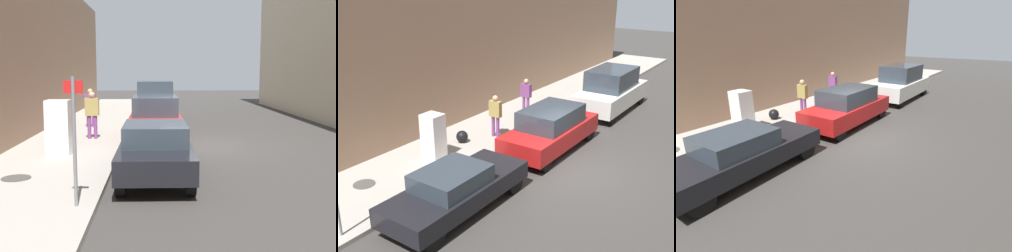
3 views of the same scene
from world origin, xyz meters
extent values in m
plane|color=#383533|center=(0.00, 0.00, 0.00)|extent=(80.00, 80.00, 0.00)
cube|color=#9E998E|center=(-4.41, 0.00, 0.07)|extent=(3.63, 44.00, 0.14)
cube|color=#937056|center=(-7.26, 0.00, 3.66)|extent=(2.06, 39.60, 7.32)
cube|color=white|center=(-4.39, -2.28, 0.98)|extent=(0.71, 0.65, 1.69)
cube|color=black|center=(-4.39, -1.95, 0.98)|extent=(0.01, 0.01, 1.60)
cube|color=yellow|center=(-4.48, -1.95, 1.09)|extent=(0.16, 0.01, 0.22)
cube|color=red|center=(-4.39, -1.95, 1.52)|extent=(0.64, 0.01, 0.05)
cube|color=red|center=(-4.39, -1.95, 0.65)|extent=(0.64, 0.01, 0.05)
sphere|color=black|center=(-4.56, -0.52, 0.38)|extent=(0.48, 0.48, 0.48)
cylinder|color=#7A3D7F|center=(-3.93, 0.74, 0.58)|extent=(0.14, 0.14, 0.88)
cylinder|color=#7A3D7F|center=(-3.70, 0.74, 0.58)|extent=(0.14, 0.14, 0.88)
cube|color=#A8934C|center=(-3.82, 0.74, 1.35)|extent=(0.51, 0.22, 0.66)
sphere|color=tan|center=(-3.82, 0.74, 1.80)|extent=(0.24, 0.24, 0.24)
cylinder|color=#7A3D7F|center=(-4.49, 3.96, 0.57)|extent=(0.14, 0.14, 0.86)
cylinder|color=#7A3D7F|center=(-4.26, 3.96, 0.57)|extent=(0.14, 0.14, 0.86)
cube|color=#7A3D7F|center=(-4.37, 3.96, 1.32)|extent=(0.50, 0.22, 0.65)
sphere|color=tan|center=(-4.37, 3.96, 1.76)|extent=(0.23, 0.23, 0.23)
cube|color=black|center=(-1.44, -4.35, 0.62)|extent=(1.78, 4.80, 0.55)
cube|color=#2D3842|center=(-1.44, -4.59, 1.15)|extent=(1.57, 2.01, 0.50)
cylinder|color=black|center=(-2.20, -2.55, 0.35)|extent=(0.22, 0.69, 0.69)
cylinder|color=black|center=(-0.68, -2.55, 0.35)|extent=(0.22, 0.69, 0.69)
cylinder|color=black|center=(-0.68, -6.15, 0.35)|extent=(0.22, 0.69, 0.69)
cube|color=red|center=(-1.44, 1.13, 0.67)|extent=(1.91, 4.75, 0.70)
cube|color=#2D3842|center=(-1.44, 1.13, 1.37)|extent=(1.68, 2.61, 0.70)
cylinder|color=black|center=(-2.26, 2.93, 0.32)|extent=(0.22, 0.65, 0.65)
cylinder|color=black|center=(-0.62, 2.93, 0.32)|extent=(0.22, 0.65, 0.65)
cylinder|color=black|center=(-2.26, -0.67, 0.32)|extent=(0.22, 0.65, 0.65)
cylinder|color=black|center=(-0.62, -0.67, 0.32)|extent=(0.22, 0.65, 0.65)
cube|color=silver|center=(-1.44, 7.25, 0.77)|extent=(2.04, 5.11, 0.85)
cube|color=#2D3842|center=(-1.44, 7.25, 1.67)|extent=(1.80, 2.81, 0.95)
cylinder|color=black|center=(-2.33, 9.21, 0.34)|extent=(0.22, 0.68, 0.68)
cylinder|color=black|center=(-0.55, 9.21, 0.34)|extent=(0.22, 0.68, 0.68)
cylinder|color=black|center=(-2.33, 5.29, 0.34)|extent=(0.22, 0.68, 0.68)
cylinder|color=black|center=(-0.55, 5.29, 0.34)|extent=(0.22, 0.68, 0.68)
camera|label=1|loc=(-1.45, -15.07, 2.75)|focal=45.00mm
camera|label=2|loc=(5.88, -12.39, 6.56)|focal=45.00mm
camera|label=3|loc=(4.92, -8.49, 4.00)|focal=28.00mm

